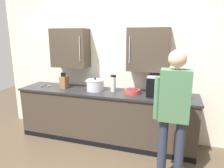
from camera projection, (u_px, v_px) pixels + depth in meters
name	position (u px, v px, depth m)	size (l,w,h in m)	color
ground_plane	(91.00, 159.00, 3.08)	(9.12, 9.12, 0.00)	#4C3D2D
back_wall_tiled	(110.00, 62.00, 3.65)	(4.39, 0.44, 2.62)	beige
counter_unit	(105.00, 116.00, 3.57)	(3.09, 0.63, 0.91)	#3D3328
microwave_oven	(165.00, 86.00, 3.17)	(0.59, 0.46, 0.32)	#B7BABF
knife_block	(64.00, 82.00, 3.67)	(0.11, 0.15, 0.29)	brown
stock_pot	(95.00, 85.00, 3.49)	(0.40, 0.31, 0.22)	#B7BABF
wooden_spoon	(47.00, 86.00, 3.82)	(0.16, 0.18, 0.02)	#A37547
fruit_bowl	(132.00, 91.00, 3.32)	(0.26, 0.26, 0.10)	#AD3D33
thermos_flask	(113.00, 83.00, 3.41)	(0.09, 0.09, 0.29)	#B7BABF
person_figure	(173.00, 108.00, 2.36)	(0.44, 0.62, 1.69)	#282D3D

